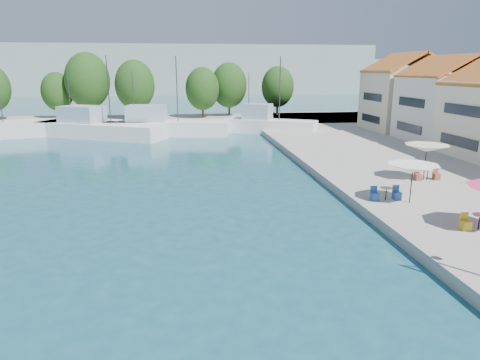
{
  "coord_description": "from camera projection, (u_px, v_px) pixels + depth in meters",
  "views": [
    {
      "loc": [
        -3.98,
        -1.0,
        8.15
      ],
      "look_at": [
        -0.42,
        26.0,
        1.1
      ],
      "focal_mm": 32.0,
      "sensor_mm": 36.0,
      "label": 1
    }
  ],
  "objects": [
    {
      "name": "umbrella_white",
      "position": [
        413.0,
        169.0,
        24.49
      ],
      "size": [
        2.96,
        2.96,
        2.3
      ],
      "color": "black",
      "rests_on": "quay_right"
    },
    {
      "name": "tree_06",
      "position": [
        202.0,
        89.0,
        67.83
      ],
      "size": [
        5.37,
        5.37,
        7.95
      ],
      "color": "#3F2B19",
      "rests_on": "quay_far"
    },
    {
      "name": "tree_08",
      "position": [
        278.0,
        87.0,
        72.79
      ],
      "size": [
        5.5,
        5.5,
        8.14
      ],
      "color": "#3F2B19",
      "rests_on": "quay_far"
    },
    {
      "name": "hill_west",
      "position": [
        108.0,
        70.0,
        151.26
      ],
      "size": [
        180.0,
        40.0,
        16.0
      ],
      "primitive_type": "cube",
      "color": "gray",
      "rests_on": "ground"
    },
    {
      "name": "tree_04",
      "position": [
        87.0,
        80.0,
        66.93
      ],
      "size": [
        6.9,
        6.9,
        10.21
      ],
      "color": "#3F2B19",
      "rests_on": "quay_far"
    },
    {
      "name": "tree_07",
      "position": [
        229.0,
        85.0,
        70.7
      ],
      "size": [
        5.88,
        5.88,
        8.71
      ],
      "color": "#3F2B19",
      "rests_on": "quay_far"
    },
    {
      "name": "building_05",
      "position": [
        447.0,
        98.0,
        45.53
      ],
      "size": [
        8.4,
        8.8,
        9.7
      ],
      "color": "silver",
      "rests_on": "quay_right"
    },
    {
      "name": "cafe_table_02",
      "position": [
        386.0,
        195.0,
        25.48
      ],
      "size": [
        1.82,
        0.7,
        0.76
      ],
      "color": "black",
      "rests_on": "quay_right"
    },
    {
      "name": "cafe_table_01",
      "position": [
        479.0,
        224.0,
        20.77
      ],
      "size": [
        1.82,
        0.7,
        0.76
      ],
      "color": "black",
      "rests_on": "quay_right"
    },
    {
      "name": "hill_east",
      "position": [
        287.0,
        75.0,
        179.82
      ],
      "size": [
        140.0,
        40.0,
        12.0
      ],
      "primitive_type": "cube",
      "color": "gray",
      "rests_on": "ground"
    },
    {
      "name": "trawler_04",
      "position": [
        268.0,
        125.0,
        56.18
      ],
      "size": [
        12.04,
        8.42,
        10.2
      ],
      "rotation": [
        0.0,
        0.0,
        -0.49
      ],
      "color": "white",
      "rests_on": "ground"
    },
    {
      "name": "umbrella_cream",
      "position": [
        427.0,
        148.0,
        29.61
      ],
      "size": [
        3.04,
        3.04,
        2.52
      ],
      "color": "black",
      "rests_on": "quay_right"
    },
    {
      "name": "cafe_table_03",
      "position": [
        427.0,
        176.0,
        30.03
      ],
      "size": [
        1.82,
        0.7,
        0.76
      ],
      "color": "black",
      "rests_on": "quay_right"
    },
    {
      "name": "tree_05",
      "position": [
        135.0,
        85.0,
        66.35
      ],
      "size": [
        6.11,
        6.11,
        9.05
      ],
      "color": "#3F2B19",
      "rests_on": "quay_far"
    },
    {
      "name": "trawler_03",
      "position": [
        163.0,
        127.0,
        54.57
      ],
      "size": [
        16.27,
        6.43,
        10.2
      ],
      "rotation": [
        0.0,
        0.0,
        -0.15
      ],
      "color": "white",
      "rests_on": "ground"
    },
    {
      "name": "building_06",
      "position": [
        405.0,
        91.0,
        54.11
      ],
      "size": [
        9.0,
        8.8,
        10.2
      ],
      "color": "beige",
      "rests_on": "quay_right"
    },
    {
      "name": "quay_far",
      "position": [
        158.0,
        121.0,
        66.72
      ],
      "size": [
        90.0,
        16.0,
        0.6
      ],
      "primitive_type": "cube",
      "color": "#A29B92",
      "rests_on": "ground"
    },
    {
      "name": "trawler_02",
      "position": [
        97.0,
        129.0,
        52.74
      ],
      "size": [
        16.83,
        11.37,
        10.2
      ],
      "rotation": [
        0.0,
        0.0,
        -0.47
      ],
      "color": "silver",
      "rests_on": "ground"
    },
    {
      "name": "tree_03",
      "position": [
        57.0,
        92.0,
        67.84
      ],
      "size": [
        4.87,
        4.87,
        7.21
      ],
      "color": "#3F2B19",
      "rests_on": "quay_far"
    }
  ]
}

